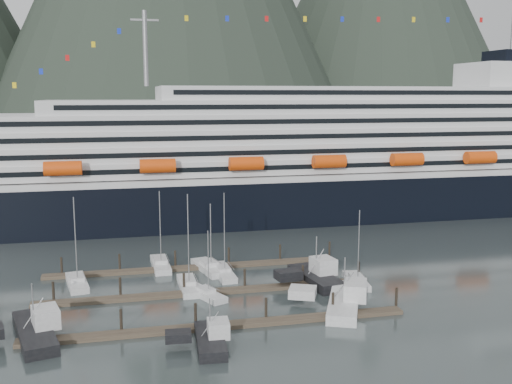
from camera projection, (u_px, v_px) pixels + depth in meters
ground at (244, 298)px, 84.59m from camera, size 1600.00×1600.00×0.00m
cruise_ship at (319, 165)px, 142.20m from camera, size 210.00×30.40×50.30m
dock_near at (222, 325)px, 73.88m from camera, size 48.18×2.28×3.20m
dock_mid at (206, 292)px, 86.38m from camera, size 48.18×2.28×3.20m
dock_far at (195, 267)px, 98.87m from camera, size 48.18×2.28×3.20m
sailboat_a at (77, 283)px, 90.00m from camera, size 4.05×9.45×14.16m
sailboat_b at (188, 286)px, 88.65m from camera, size 2.54×9.72×14.81m
sailboat_c at (206, 294)px, 85.10m from camera, size 5.33×8.38×10.14m
sailboat_d at (223, 272)px, 95.44m from camera, size 2.72×10.28×13.85m
sailboat_e at (161, 265)px, 99.62m from camera, size 2.91×10.16×13.51m
sailboat_f at (209, 268)px, 97.71m from camera, size 4.92×10.22×11.82m
sailboat_h at (356, 281)px, 90.92m from camera, size 3.55×8.60×11.97m
trawler_a at (33, 331)px, 70.48m from camera, size 10.43×13.89×7.37m
trawler_b at (209, 339)px, 68.43m from camera, size 7.40×9.71×6.14m
trawler_c at (343, 300)px, 81.00m from camera, size 12.22×15.09×7.59m
trawler_e at (315, 277)px, 91.37m from camera, size 9.68×12.69×7.99m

